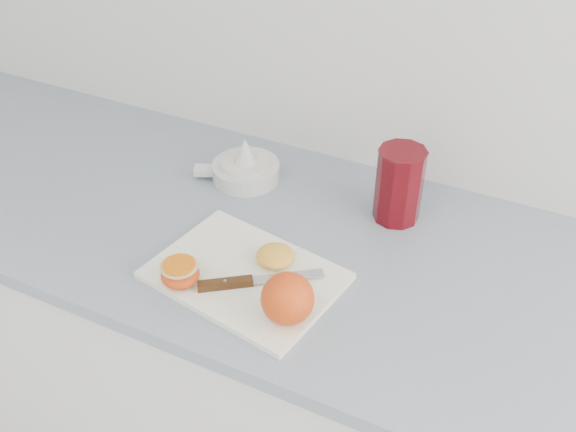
% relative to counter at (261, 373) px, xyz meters
% --- Properties ---
extents(counter, '(2.62, 0.64, 0.89)m').
position_rel_counter_xyz_m(counter, '(0.00, 0.00, 0.00)').
color(counter, white).
rests_on(counter, ground).
extents(cutting_board, '(0.35, 0.28, 0.01)m').
position_rel_counter_xyz_m(cutting_board, '(0.06, -0.14, 0.45)').
color(cutting_board, white).
rests_on(cutting_board, counter).
extents(whole_orange, '(0.09, 0.09, 0.09)m').
position_rel_counter_xyz_m(whole_orange, '(0.17, -0.20, 0.50)').
color(whole_orange, orange).
rests_on(whole_orange, cutting_board).
extents(half_orange, '(0.07, 0.07, 0.04)m').
position_rel_counter_xyz_m(half_orange, '(-0.03, -0.21, 0.48)').
color(half_orange, orange).
rests_on(half_orange, cutting_board).
extents(squeezed_shell, '(0.07, 0.07, 0.03)m').
position_rel_counter_xyz_m(squeezed_shell, '(0.09, -0.09, 0.47)').
color(squeezed_shell, gold).
rests_on(squeezed_shell, cutting_board).
extents(paring_knife, '(0.19, 0.14, 0.01)m').
position_rel_counter_xyz_m(paring_knife, '(0.06, -0.17, 0.46)').
color(paring_knife, '#432D11').
rests_on(paring_knife, cutting_board).
extents(citrus_juicer, '(0.18, 0.14, 0.10)m').
position_rel_counter_xyz_m(citrus_juicer, '(-0.10, 0.14, 0.47)').
color(citrus_juicer, white).
rests_on(citrus_juicer, counter).
extents(red_tumbler, '(0.09, 0.09, 0.15)m').
position_rel_counter_xyz_m(red_tumbler, '(0.24, 0.15, 0.51)').
color(red_tumbler, '#5A070E').
rests_on(red_tumbler, counter).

